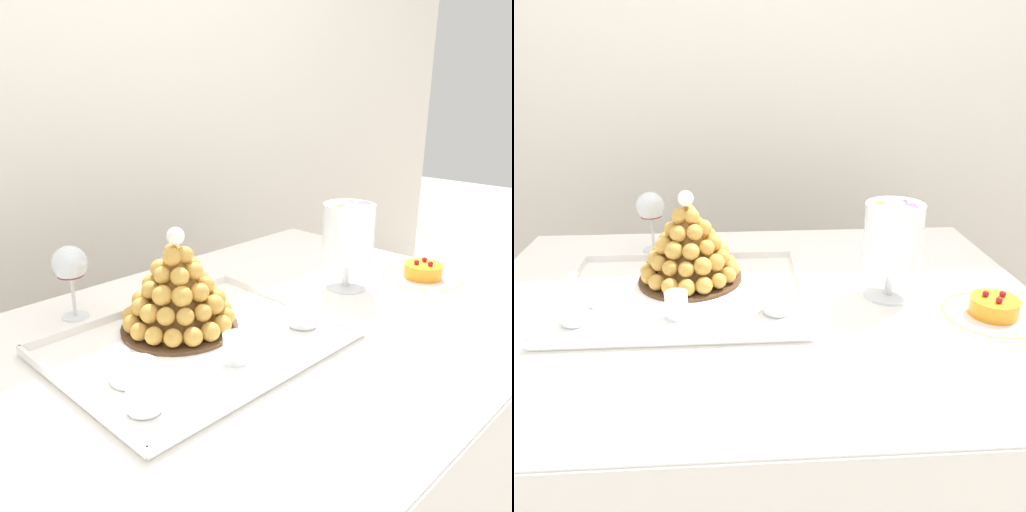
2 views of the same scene
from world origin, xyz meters
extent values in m
cube|color=silver|center=(0.00, 0.94, 1.25)|extent=(4.80, 0.10, 2.50)
cylinder|color=brown|center=(0.56, 0.40, 0.36)|extent=(0.04, 0.04, 0.71)
cube|color=brown|center=(0.00, 0.00, 0.72)|extent=(1.24, 0.92, 0.02)
cube|color=white|center=(0.00, 0.00, 0.73)|extent=(1.30, 0.98, 0.00)
cube|color=white|center=(0.00, 0.49, 0.54)|extent=(1.30, 0.01, 0.38)
cube|color=white|center=(0.65, 0.00, 0.54)|extent=(0.01, 0.98, 0.38)
cube|color=white|center=(-0.17, 0.04, 0.74)|extent=(0.55, 0.43, 0.01)
cube|color=white|center=(-0.17, -0.18, 0.75)|extent=(0.55, 0.01, 0.02)
cube|color=white|center=(-0.17, 0.25, 0.75)|extent=(0.55, 0.01, 0.02)
cube|color=white|center=(-0.45, 0.04, 0.75)|extent=(0.01, 0.43, 0.02)
cube|color=white|center=(0.10, 0.04, 0.75)|extent=(0.01, 0.43, 0.02)
cylinder|color=white|center=(-0.17, 0.04, 0.74)|extent=(0.40, 0.40, 0.00)
cylinder|color=#4C331E|center=(-0.16, 0.11, 0.75)|extent=(0.25, 0.25, 0.01)
cone|color=#B07C33|center=(-0.16, 0.11, 0.84)|extent=(0.17, 0.17, 0.17)
sphere|color=gold|center=(-0.06, 0.11, 0.77)|extent=(0.04, 0.04, 0.04)
sphere|color=gold|center=(-0.07, 0.15, 0.77)|extent=(0.04, 0.04, 0.04)
sphere|color=gold|center=(-0.09, 0.18, 0.78)|extent=(0.04, 0.04, 0.04)
sphere|color=gold|center=(-0.12, 0.21, 0.77)|extent=(0.04, 0.04, 0.04)
sphere|color=gold|center=(-0.16, 0.21, 0.77)|extent=(0.04, 0.04, 0.04)
sphere|color=gold|center=(-0.20, 0.21, 0.77)|extent=(0.04, 0.04, 0.04)
sphere|color=gold|center=(-0.23, 0.18, 0.78)|extent=(0.04, 0.04, 0.04)
sphere|color=gold|center=(-0.25, 0.15, 0.77)|extent=(0.04, 0.04, 0.04)
sphere|color=gold|center=(-0.26, 0.11, 0.77)|extent=(0.04, 0.04, 0.04)
sphere|color=gold|center=(-0.25, 0.07, 0.77)|extent=(0.04, 0.04, 0.04)
sphere|color=gold|center=(-0.23, 0.04, 0.77)|extent=(0.04, 0.04, 0.04)
sphere|color=gold|center=(-0.20, 0.02, 0.77)|extent=(0.04, 0.04, 0.04)
sphere|color=gold|center=(-0.16, 0.01, 0.77)|extent=(0.04, 0.04, 0.04)
sphere|color=gold|center=(-0.12, 0.02, 0.77)|extent=(0.04, 0.04, 0.04)
sphere|color=gold|center=(-0.09, 0.04, 0.77)|extent=(0.04, 0.04, 0.04)
sphere|color=gold|center=(-0.07, 0.07, 0.77)|extent=(0.04, 0.04, 0.04)
sphere|color=gold|center=(-0.08, 0.14, 0.81)|extent=(0.04, 0.04, 0.04)
sphere|color=gold|center=(-0.11, 0.17, 0.81)|extent=(0.04, 0.04, 0.04)
sphere|color=gold|center=(-0.14, 0.19, 0.81)|extent=(0.04, 0.04, 0.04)
sphere|color=gold|center=(-0.18, 0.19, 0.81)|extent=(0.04, 0.04, 0.04)
sphere|color=gold|center=(-0.21, 0.17, 0.81)|extent=(0.04, 0.04, 0.04)
sphere|color=gold|center=(-0.23, 0.14, 0.81)|extent=(0.04, 0.04, 0.04)
sphere|color=gold|center=(-0.24, 0.10, 0.81)|extent=(0.04, 0.04, 0.04)
sphere|color=gold|center=(-0.22, 0.07, 0.81)|extent=(0.04, 0.04, 0.04)
sphere|color=gold|center=(-0.20, 0.04, 0.81)|extent=(0.04, 0.04, 0.04)
sphere|color=gold|center=(-0.16, 0.03, 0.81)|extent=(0.04, 0.04, 0.04)
sphere|color=gold|center=(-0.12, 0.04, 0.81)|extent=(0.04, 0.04, 0.04)
sphere|color=gold|center=(-0.09, 0.07, 0.81)|extent=(0.04, 0.04, 0.04)
sphere|color=gold|center=(-0.08, 0.10, 0.81)|extent=(0.04, 0.04, 0.04)
sphere|color=gold|center=(-0.11, 0.15, 0.84)|extent=(0.04, 0.04, 0.04)
sphere|color=gold|center=(-0.15, 0.17, 0.84)|extent=(0.04, 0.04, 0.04)
sphere|color=gold|center=(-0.19, 0.16, 0.84)|extent=(0.04, 0.04, 0.04)
sphere|color=gold|center=(-0.21, 0.13, 0.84)|extent=(0.04, 0.04, 0.04)
sphere|color=gold|center=(-0.21, 0.09, 0.84)|extent=(0.04, 0.04, 0.04)
sphere|color=gold|center=(-0.19, 0.06, 0.84)|extent=(0.04, 0.04, 0.04)
sphere|color=gold|center=(-0.15, 0.05, 0.84)|extent=(0.04, 0.04, 0.04)
sphere|color=gold|center=(-0.11, 0.08, 0.84)|extent=(0.04, 0.04, 0.04)
sphere|color=gold|center=(-0.10, 0.11, 0.84)|extent=(0.04, 0.04, 0.04)
sphere|color=gold|center=(-0.14, 0.15, 0.88)|extent=(0.04, 0.04, 0.04)
sphere|color=gold|center=(-0.18, 0.15, 0.88)|extent=(0.04, 0.04, 0.04)
sphere|color=gold|center=(-0.20, 0.11, 0.88)|extent=(0.04, 0.04, 0.04)
sphere|color=gold|center=(-0.18, 0.08, 0.88)|extent=(0.04, 0.04, 0.04)
sphere|color=gold|center=(-0.14, 0.08, 0.88)|extent=(0.04, 0.04, 0.04)
sphere|color=gold|center=(-0.12, 0.11, 0.88)|extent=(0.04, 0.04, 0.04)
sphere|color=gold|center=(-0.16, 0.13, 0.91)|extent=(0.04, 0.04, 0.04)
sphere|color=gold|center=(-0.17, 0.11, 0.91)|extent=(0.04, 0.04, 0.04)
sphere|color=gold|center=(-0.15, 0.10, 0.91)|extent=(0.04, 0.04, 0.04)
sphere|color=white|center=(-0.16, 0.11, 0.95)|extent=(0.04, 0.04, 0.04)
cylinder|color=silver|center=(-0.38, -0.08, 0.77)|extent=(0.06, 0.06, 0.05)
cylinder|color=gold|center=(-0.38, -0.08, 0.76)|extent=(0.05, 0.05, 0.02)
cylinder|color=#EAC166|center=(-0.38, -0.08, 0.77)|extent=(0.05, 0.05, 0.02)
sphere|color=brown|center=(-0.39, -0.09, 0.78)|extent=(0.02, 0.02, 0.02)
cylinder|color=silver|center=(-0.17, -0.08, 0.77)|extent=(0.05, 0.05, 0.06)
cylinder|color=brown|center=(-0.17, -0.08, 0.76)|extent=(0.04, 0.04, 0.02)
cylinder|color=#8C603D|center=(-0.17, -0.08, 0.78)|extent=(0.04, 0.04, 0.02)
sphere|color=brown|center=(-0.18, -0.08, 0.79)|extent=(0.01, 0.01, 0.01)
cylinder|color=silver|center=(0.04, -0.06, 0.77)|extent=(0.06, 0.06, 0.05)
cylinder|color=brown|center=(0.04, -0.06, 0.76)|extent=(0.05, 0.05, 0.02)
cylinder|color=#8C603D|center=(0.04, -0.06, 0.77)|extent=(0.05, 0.05, 0.01)
sphere|color=brown|center=(0.04, -0.06, 0.78)|extent=(0.02, 0.02, 0.02)
cylinder|color=white|center=(-0.34, 0.01, 0.76)|extent=(0.09, 0.09, 0.03)
cylinder|color=#F2CC59|center=(-0.34, 0.01, 0.77)|extent=(0.08, 0.08, 0.00)
cylinder|color=white|center=(0.30, 0.01, 0.74)|extent=(0.11, 0.11, 0.01)
cylinder|color=white|center=(0.30, 0.01, 0.78)|extent=(0.02, 0.02, 0.07)
cylinder|color=white|center=(0.30, 0.01, 0.89)|extent=(0.13, 0.13, 0.15)
cylinder|color=#72B2E0|center=(0.33, 0.00, 0.83)|extent=(0.05, 0.05, 0.05)
cylinder|color=yellow|center=(0.28, 0.04, 0.83)|extent=(0.06, 0.05, 0.06)
cylinder|color=brown|center=(0.29, -0.02, 0.83)|extent=(0.05, 0.05, 0.05)
cylinder|color=brown|center=(0.33, 0.02, 0.85)|extent=(0.05, 0.05, 0.05)
cylinder|color=pink|center=(0.28, 0.02, 0.85)|extent=(0.04, 0.04, 0.04)
cylinder|color=pink|center=(0.31, -0.02, 0.85)|extent=(0.05, 0.04, 0.05)
cylinder|color=#9ED860|center=(0.32, 0.03, 0.87)|extent=(0.05, 0.05, 0.05)
cylinder|color=#F9A54C|center=(0.28, 0.02, 0.87)|extent=(0.06, 0.05, 0.05)
cylinder|color=yellow|center=(0.30, -0.01, 0.87)|extent=(0.05, 0.05, 0.04)
cylinder|color=#D199D8|center=(0.33, 0.01, 0.87)|extent=(0.05, 0.05, 0.04)
cylinder|color=#9ED860|center=(0.29, 0.04, 0.90)|extent=(0.06, 0.05, 0.06)
cylinder|color=pink|center=(0.27, 0.00, 0.90)|extent=(0.06, 0.05, 0.06)
cylinder|color=#F9A54C|center=(0.31, 0.00, 0.90)|extent=(0.05, 0.05, 0.04)
cylinder|color=pink|center=(0.33, 0.02, 0.90)|extent=(0.05, 0.04, 0.02)
cylinder|color=yellow|center=(0.28, 0.03, 0.92)|extent=(0.06, 0.04, 0.06)
cylinder|color=brown|center=(0.30, 0.00, 0.92)|extent=(0.06, 0.04, 0.06)
cylinder|color=yellow|center=(0.33, -0.01, 0.92)|extent=(0.05, 0.05, 0.03)
cylinder|color=pink|center=(0.32, 0.04, 0.92)|extent=(0.05, 0.05, 0.05)
cylinder|color=yellow|center=(0.27, 0.02, 0.94)|extent=(0.05, 0.05, 0.05)
cylinder|color=#D199D8|center=(0.33, -0.02, 0.94)|extent=(0.06, 0.05, 0.06)
cylinder|color=#E54C47|center=(0.32, 0.02, 0.94)|extent=(0.05, 0.05, 0.04)
cylinder|color=white|center=(0.50, -0.10, 0.74)|extent=(0.22, 0.22, 0.01)
torus|color=gold|center=(0.50, -0.10, 0.74)|extent=(0.21, 0.21, 0.00)
cylinder|color=orange|center=(0.50, -0.10, 0.76)|extent=(0.10, 0.10, 0.04)
sphere|color=#A51923|center=(0.52, -0.10, 0.79)|extent=(0.01, 0.01, 0.01)
sphere|color=#A51923|center=(0.49, -0.09, 0.79)|extent=(0.01, 0.01, 0.01)
sphere|color=#A51923|center=(0.50, -0.12, 0.79)|extent=(0.01, 0.01, 0.01)
cylinder|color=silver|center=(-0.28, 0.34, 0.74)|extent=(0.06, 0.06, 0.00)
cylinder|color=silver|center=(-0.28, 0.34, 0.79)|extent=(0.01, 0.01, 0.09)
sphere|color=silver|center=(-0.28, 0.34, 0.87)|extent=(0.08, 0.08, 0.08)
cylinder|color=maroon|center=(-0.28, 0.34, 0.85)|extent=(0.06, 0.06, 0.03)
camera|label=1|loc=(-0.79, -0.73, 1.25)|focal=37.30mm
camera|label=2|loc=(-0.04, -1.06, 1.28)|focal=36.64mm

